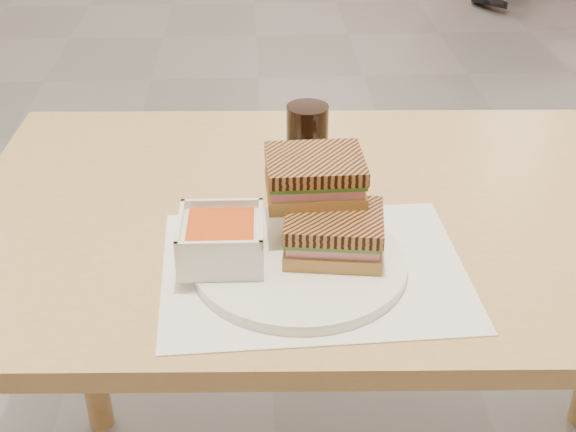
{
  "coord_description": "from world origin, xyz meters",
  "views": [
    {
      "loc": [
        -0.03,
        -2.83,
        1.32
      ],
      "look_at": [
        0.01,
        -2.0,
        0.82
      ],
      "focal_mm": 48.12,
      "sensor_mm": 36.0,
      "label": 1
    }
  ],
  "objects_px": {
    "panini_lower": "(334,233)",
    "cola_glass": "(307,148)",
    "soup_bowl": "(221,241)",
    "main_table": "(370,270)",
    "plate": "(300,263)"
  },
  "relations": [
    {
      "from": "panini_lower",
      "to": "cola_glass",
      "type": "xyz_separation_m",
      "value": [
        -0.02,
        0.2,
        0.02
      ]
    },
    {
      "from": "main_table",
      "to": "soup_bowl",
      "type": "xyz_separation_m",
      "value": [
        -0.22,
        -0.15,
        0.16
      ]
    },
    {
      "from": "plate",
      "to": "soup_bowl",
      "type": "xyz_separation_m",
      "value": [
        -0.1,
        0.01,
        0.03
      ]
    },
    {
      "from": "plate",
      "to": "cola_glass",
      "type": "xyz_separation_m",
      "value": [
        0.02,
        0.22,
        0.06
      ]
    },
    {
      "from": "panini_lower",
      "to": "cola_glass",
      "type": "relative_size",
      "value": 1.03
    },
    {
      "from": "main_table",
      "to": "plate",
      "type": "height_order",
      "value": "plate"
    },
    {
      "from": "plate",
      "to": "panini_lower",
      "type": "xyz_separation_m",
      "value": [
        0.04,
        0.01,
        0.04
      ]
    },
    {
      "from": "soup_bowl",
      "to": "panini_lower",
      "type": "relative_size",
      "value": 0.8
    },
    {
      "from": "soup_bowl",
      "to": "cola_glass",
      "type": "bearing_deg",
      "value": 59.82
    },
    {
      "from": "main_table",
      "to": "plate",
      "type": "relative_size",
      "value": 4.47
    },
    {
      "from": "soup_bowl",
      "to": "panini_lower",
      "type": "xyz_separation_m",
      "value": [
        0.14,
        0.01,
        0.0
      ]
    },
    {
      "from": "soup_bowl",
      "to": "main_table",
      "type": "bearing_deg",
      "value": 34.17
    },
    {
      "from": "main_table",
      "to": "cola_glass",
      "type": "xyz_separation_m",
      "value": [
        -0.09,
        0.06,
        0.18
      ]
    },
    {
      "from": "plate",
      "to": "soup_bowl",
      "type": "bearing_deg",
      "value": 176.08
    },
    {
      "from": "soup_bowl",
      "to": "cola_glass",
      "type": "relative_size",
      "value": 0.82
    }
  ]
}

